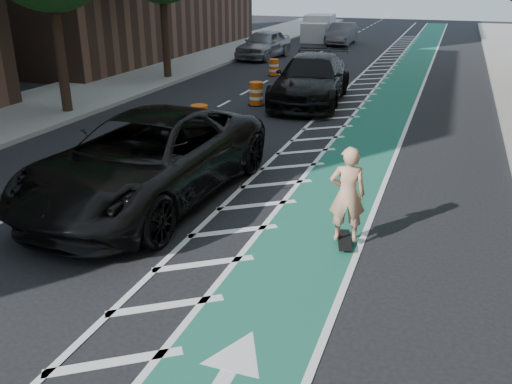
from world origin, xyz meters
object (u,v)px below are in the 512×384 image
at_px(suv_near, 148,158).
at_px(skateboarder, 347,194).
at_px(barrel_a, 200,121).
at_px(suv_far, 311,79).

bearing_deg(suv_near, skateboarder, -6.26).
relative_size(suv_near, barrel_a, 7.38).
bearing_deg(suv_far, suv_near, -99.21).
bearing_deg(barrel_a, suv_far, 69.32).
distance_m(suv_near, barrel_a, 5.48).
relative_size(suv_near, suv_far, 1.10).
distance_m(skateboarder, suv_near, 4.69).
xyz_separation_m(suv_near, suv_far, (0.91, 11.07, -0.05)).
bearing_deg(suv_near, suv_far, 88.36).
height_order(skateboarder, suv_far, skateboarder).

